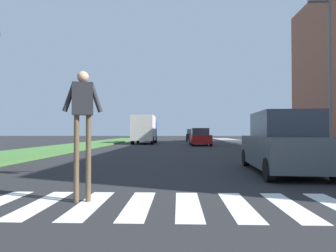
{
  "coord_description": "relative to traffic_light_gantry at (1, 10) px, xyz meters",
  "views": [
    {
      "loc": [
        0.72,
        3.07,
        1.33
      ],
      "look_at": [
        0.3,
        15.24,
        1.57
      ],
      "focal_mm": 31.84,
      "sensor_mm": 36.0,
      "label": 1
    }
  ],
  "objects": [
    {
      "name": "ground_plane",
      "position": [
        3.68,
        19.73,
        -4.36
      ],
      "size": [
        140.0,
        140.0,
        0.0
      ],
      "primitive_type": "plane",
      "color": "#262628"
    },
    {
      "name": "truck_box_delivery",
      "position": [
        0.61,
        26.02,
        -2.73
      ],
      "size": [
        2.4,
        6.2,
        3.1
      ],
      "color": "navy",
      "rests_on": "ground_plane"
    },
    {
      "name": "street_lamp_right",
      "position": [
        11.4,
        6.94,
        0.23
      ],
      "size": [
        1.02,
        0.24,
        7.5
      ],
      "color": "slate",
      "rests_on": "sidewalk_right"
    },
    {
      "name": "median_strip",
      "position": [
        -4.48,
        17.73,
        -4.29
      ],
      "size": [
        4.26,
        64.0,
        0.15
      ],
      "primitive_type": "cube",
      "color": "#477A38",
      "rests_on": "ground_plane"
    },
    {
      "name": "pedestrian_performer",
      "position": [
        2.58,
        -1.6,
        -2.7
      ],
      "size": [
        0.74,
        0.32,
        2.49
      ],
      "color": "brown",
      "rests_on": "ground_plane"
    },
    {
      "name": "suv_crossing",
      "position": [
        7.79,
        2.57,
        -3.43
      ],
      "size": [
        2.21,
        4.7,
        1.97
      ],
      "color": "#474C51",
      "rests_on": "ground_plane"
    },
    {
      "name": "crosswalk",
      "position": [
        3.68,
        -1.8,
        -4.36
      ],
      "size": [
        7.65,
        2.2,
        0.01
      ],
      "color": "silver",
      "rests_on": "ground_plane"
    },
    {
      "name": "sidewalk_right",
      "position": [
        12.0,
        17.73,
        -4.29
      ],
      "size": [
        3.0,
        64.0,
        0.15
      ],
      "primitive_type": "cube",
      "color": "#9E9991",
      "rests_on": "ground_plane"
    },
    {
      "name": "sedan_midblock",
      "position": [
        6.54,
        22.1,
        -3.58
      ],
      "size": [
        1.99,
        4.24,
        1.7
      ],
      "color": "maroon",
      "rests_on": "ground_plane"
    },
    {
      "name": "sedan_distant",
      "position": [
        6.45,
        36.62,
        -3.56
      ],
      "size": [
        1.91,
        4.26,
        1.74
      ],
      "color": "black",
      "rests_on": "ground_plane"
    },
    {
      "name": "traffic_light_gantry",
      "position": [
        0.0,
        0.0,
        0.0
      ],
      "size": [
        9.0,
        0.3,
        6.0
      ],
      "color": "gold",
      "rests_on": "median_strip"
    }
  ]
}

